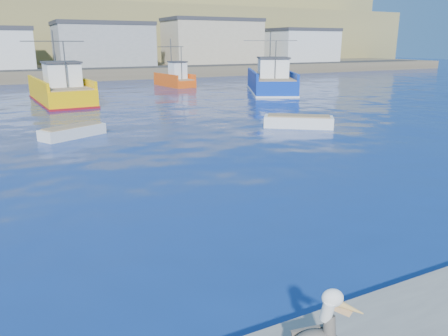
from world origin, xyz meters
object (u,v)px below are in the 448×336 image
Objects in this scene: trawler_yellow_b at (61,91)px; skiff_extra at (73,133)px; skiff_mid at (298,123)px; trawler_blue at (271,82)px; skiff_far at (264,85)px; boat_orange at (175,79)px.

skiff_extra is (-1.59, -16.84, -0.81)m from trawler_yellow_b.
trawler_yellow_b is 2.70× the size of skiff_mid.
trawler_yellow_b is 16.94m from skiff_extra.
skiff_mid is (-10.33, -19.20, -0.81)m from trawler_blue.
skiff_far is 1.10× the size of skiff_extra.
trawler_blue is 3.33× the size of skiff_extra.
trawler_yellow_b is at bearing -171.24° from skiff_far.
boat_orange is (-7.34, 11.07, -0.15)m from trawler_blue.
skiff_mid is at bearing -95.63° from boat_orange.
skiff_mid is at bearing -117.58° from skiff_far.
trawler_yellow_b reaches higher than skiff_extra.
boat_orange reaches higher than skiff_mid.
skiff_far is (24.86, 3.83, -0.77)m from trawler_yellow_b.
skiff_far is (2.33, 5.04, -0.81)m from trawler_blue.
boat_orange is 1.78× the size of skiff_extra.
skiff_mid is 1.12× the size of skiff_extra.
trawler_yellow_b reaches higher than skiff_far.
skiff_mid is (12.20, -20.41, -0.77)m from trawler_yellow_b.
skiff_far is at bearing 65.16° from trawler_blue.
boat_orange is 31.55m from skiff_extra.
skiff_far is at bearing 8.76° from trawler_yellow_b.
trawler_blue is at bearing 32.95° from skiff_extra.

